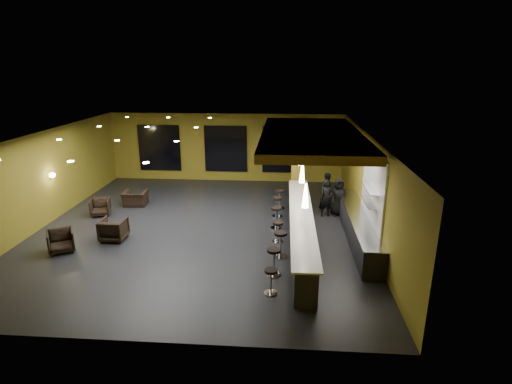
# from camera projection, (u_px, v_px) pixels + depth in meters

# --- Properties ---
(floor) EXTENTS (12.00, 13.00, 0.10)m
(floor) POSITION_uv_depth(u_px,v_px,m) (202.00, 229.00, 15.04)
(floor) COLOR black
(floor) RESTS_ON ground
(ceiling) EXTENTS (12.00, 13.00, 0.10)m
(ceiling) POSITION_uv_depth(u_px,v_px,m) (198.00, 134.00, 13.94)
(ceiling) COLOR black
(wall_back) EXTENTS (12.00, 0.10, 3.50)m
(wall_back) POSITION_uv_depth(u_px,v_px,m) (226.00, 147.00, 20.71)
(wall_back) COLOR olive
(wall_back) RESTS_ON floor
(wall_front) EXTENTS (12.00, 0.10, 3.50)m
(wall_front) POSITION_uv_depth(u_px,v_px,m) (135.00, 273.00, 8.27)
(wall_front) COLOR olive
(wall_front) RESTS_ON floor
(wall_left) EXTENTS (0.10, 13.00, 3.50)m
(wall_left) POSITION_uv_depth(u_px,v_px,m) (41.00, 180.00, 14.91)
(wall_left) COLOR olive
(wall_left) RESTS_ON floor
(wall_right) EXTENTS (0.10, 13.00, 3.50)m
(wall_right) POSITION_uv_depth(u_px,v_px,m) (369.00, 187.00, 14.07)
(wall_right) COLOR olive
(wall_right) RESTS_ON floor
(wood_soffit) EXTENTS (3.60, 8.00, 0.28)m
(wood_soffit) POSITION_uv_depth(u_px,v_px,m) (311.00, 136.00, 14.67)
(wood_soffit) COLOR olive
(wood_soffit) RESTS_ON ceiling
(window_left) EXTENTS (2.20, 0.06, 2.40)m
(window_left) POSITION_uv_depth(u_px,v_px,m) (160.00, 148.00, 20.86)
(window_left) COLOR black
(window_left) RESTS_ON wall_back
(window_center) EXTENTS (2.20, 0.06, 2.40)m
(window_center) POSITION_uv_depth(u_px,v_px,m) (226.00, 149.00, 20.62)
(window_center) COLOR black
(window_center) RESTS_ON wall_back
(window_right) EXTENTS (2.20, 0.06, 2.40)m
(window_right) POSITION_uv_depth(u_px,v_px,m) (284.00, 150.00, 20.41)
(window_right) COLOR black
(window_right) RESTS_ON wall_back
(tile_backsplash) EXTENTS (0.06, 3.20, 2.40)m
(tile_backsplash) POSITION_uv_depth(u_px,v_px,m) (373.00, 188.00, 13.05)
(tile_backsplash) COLOR white
(tile_backsplash) RESTS_ON wall_right
(bar_counter) EXTENTS (0.60, 8.00, 1.00)m
(bar_counter) POSITION_uv_depth(u_px,v_px,m) (301.00, 229.00, 13.67)
(bar_counter) COLOR black
(bar_counter) RESTS_ON floor
(bar_top) EXTENTS (0.78, 8.10, 0.05)m
(bar_top) POSITION_uv_depth(u_px,v_px,m) (301.00, 214.00, 13.51)
(bar_top) COLOR white
(bar_top) RESTS_ON bar_counter
(prep_counter) EXTENTS (0.70, 6.00, 0.86)m
(prep_counter) POSITION_uv_depth(u_px,v_px,m) (357.00, 226.00, 14.03)
(prep_counter) COLOR black
(prep_counter) RESTS_ON floor
(prep_top) EXTENTS (0.72, 6.00, 0.03)m
(prep_top) POSITION_uv_depth(u_px,v_px,m) (358.00, 214.00, 13.89)
(prep_top) COLOR silver
(prep_top) RESTS_ON prep_counter
(wall_shelf_lower) EXTENTS (0.30, 1.50, 0.03)m
(wall_shelf_lower) POSITION_uv_depth(u_px,v_px,m) (369.00, 202.00, 12.99)
(wall_shelf_lower) COLOR silver
(wall_shelf_lower) RESTS_ON wall_right
(wall_shelf_upper) EXTENTS (0.30, 1.50, 0.03)m
(wall_shelf_upper) POSITION_uv_depth(u_px,v_px,m) (370.00, 189.00, 12.86)
(wall_shelf_upper) COLOR silver
(wall_shelf_upper) RESTS_ON wall_right
(column) EXTENTS (0.60, 0.60, 3.50)m
(column) POSITION_uv_depth(u_px,v_px,m) (298.00, 162.00, 17.66)
(column) COLOR olive
(column) RESTS_ON floor
(wall_sconce) EXTENTS (0.22, 0.22, 0.22)m
(wall_sconce) POSITION_uv_depth(u_px,v_px,m) (52.00, 175.00, 15.35)
(wall_sconce) COLOR #FFE5B2
(wall_sconce) RESTS_ON wall_left
(pendant_0) EXTENTS (0.20, 0.20, 0.70)m
(pendant_0) POSITION_uv_depth(u_px,v_px,m) (305.00, 196.00, 11.20)
(pendant_0) COLOR white
(pendant_0) RESTS_ON wood_soffit
(pendant_1) EXTENTS (0.20, 0.20, 0.70)m
(pendant_1) POSITION_uv_depth(u_px,v_px,m) (302.00, 173.00, 13.58)
(pendant_1) COLOR white
(pendant_1) RESTS_ON wood_soffit
(pendant_2) EXTENTS (0.20, 0.20, 0.70)m
(pendant_2) POSITION_uv_depth(u_px,v_px,m) (300.00, 157.00, 15.95)
(pendant_2) COLOR white
(pendant_2) RESTS_ON wood_soffit
(staff_a) EXTENTS (0.61, 0.46, 1.51)m
(staff_a) POSITION_uv_depth(u_px,v_px,m) (326.00, 198.00, 15.98)
(staff_a) COLOR black
(staff_a) RESTS_ON floor
(staff_b) EXTENTS (0.84, 0.70, 1.54)m
(staff_b) POSITION_uv_depth(u_px,v_px,m) (328.00, 191.00, 16.85)
(staff_b) COLOR black
(staff_b) RESTS_ON floor
(staff_c) EXTENTS (0.81, 0.59, 1.55)m
(staff_c) POSITION_uv_depth(u_px,v_px,m) (339.00, 197.00, 16.07)
(staff_c) COLOR black
(staff_c) RESTS_ON floor
(armchair_a) EXTENTS (1.08, 1.09, 0.73)m
(armchair_a) POSITION_uv_depth(u_px,v_px,m) (61.00, 241.00, 13.03)
(armchair_a) COLOR black
(armchair_a) RESTS_ON floor
(armchair_b) EXTENTS (0.83, 0.85, 0.77)m
(armchair_b) POSITION_uv_depth(u_px,v_px,m) (114.00, 229.00, 13.90)
(armchair_b) COLOR black
(armchair_b) RESTS_ON floor
(armchair_c) EXTENTS (0.91, 0.92, 0.68)m
(armchair_c) POSITION_uv_depth(u_px,v_px,m) (100.00, 207.00, 16.19)
(armchair_c) COLOR black
(armchair_c) RESTS_ON floor
(armchair_d) EXTENTS (1.03, 0.91, 0.64)m
(armchair_d) POSITION_uv_depth(u_px,v_px,m) (135.00, 198.00, 17.32)
(armchair_d) COLOR black
(armchair_d) RESTS_ON floor
(bar_stool_0) EXTENTS (0.36, 0.36, 0.72)m
(bar_stool_0) POSITION_uv_depth(u_px,v_px,m) (271.00, 278.00, 10.57)
(bar_stool_0) COLOR silver
(bar_stool_0) RESTS_ON floor
(bar_stool_1) EXTENTS (0.42, 0.42, 0.83)m
(bar_stool_1) POSITION_uv_depth(u_px,v_px,m) (274.00, 258.00, 11.50)
(bar_stool_1) COLOR silver
(bar_stool_1) RESTS_ON floor
(bar_stool_2) EXTENTS (0.43, 0.43, 0.86)m
(bar_stool_2) POSITION_uv_depth(u_px,v_px,m) (280.00, 241.00, 12.59)
(bar_stool_2) COLOR silver
(bar_stool_2) RESTS_ON floor
(bar_stool_3) EXTENTS (0.37, 0.37, 0.74)m
(bar_stool_3) POSITION_uv_depth(u_px,v_px,m) (278.00, 229.00, 13.68)
(bar_stool_3) COLOR silver
(bar_stool_3) RESTS_ON floor
(bar_stool_4) EXTENTS (0.43, 0.43, 0.84)m
(bar_stool_4) POSITION_uv_depth(u_px,v_px,m) (276.00, 215.00, 14.80)
(bar_stool_4) COLOR silver
(bar_stool_4) RESTS_ON floor
(bar_stool_5) EXTENTS (0.42, 0.42, 0.82)m
(bar_stool_5) POSITION_uv_depth(u_px,v_px,m) (277.00, 204.00, 15.97)
(bar_stool_5) COLOR silver
(bar_stool_5) RESTS_ON floor
(bar_stool_6) EXTENTS (0.42, 0.42, 0.83)m
(bar_stool_6) POSITION_uv_depth(u_px,v_px,m) (280.00, 197.00, 16.85)
(bar_stool_6) COLOR silver
(bar_stool_6) RESTS_ON floor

